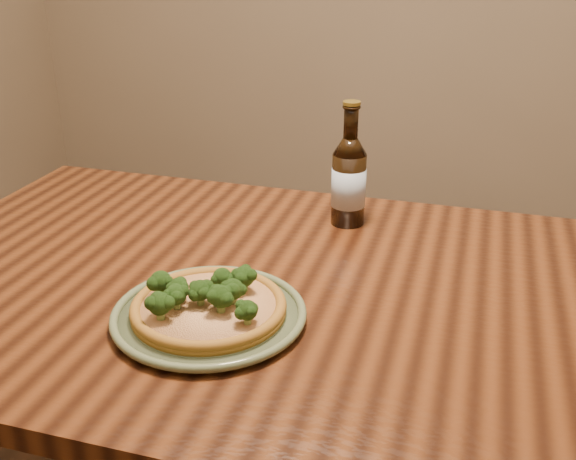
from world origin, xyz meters
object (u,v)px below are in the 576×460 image
(beer_bottle, at_px, (349,180))
(pizza, at_px, (208,305))
(table, at_px, (317,334))
(plate, at_px, (209,314))

(beer_bottle, bearing_deg, pizza, -83.73)
(table, xyz_separation_m, pizza, (-0.14, -0.15, 0.12))
(table, bearing_deg, plate, -133.41)
(table, bearing_deg, pizza, -133.54)
(table, xyz_separation_m, beer_bottle, (-0.01, 0.29, 0.19))
(table, relative_size, pizza, 6.50)
(table, distance_m, pizza, 0.24)
(pizza, height_order, beer_bottle, beer_bottle)
(table, relative_size, beer_bottle, 6.17)
(beer_bottle, bearing_deg, plate, -83.63)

